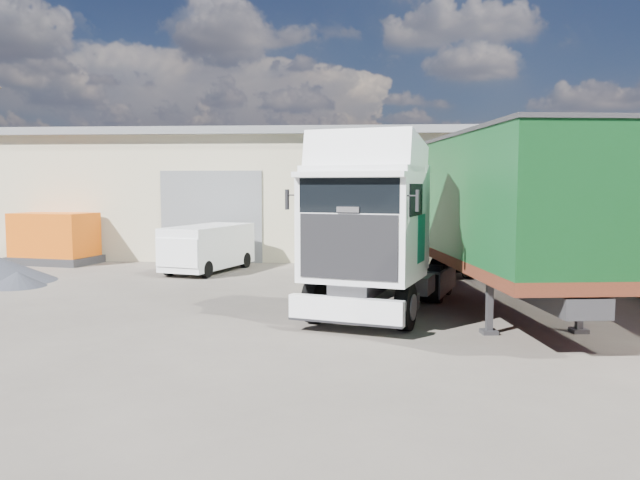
# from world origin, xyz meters

# --- Properties ---
(ground) EXTENTS (120.00, 120.00, 0.00)m
(ground) POSITION_xyz_m (0.00, 0.00, 0.00)
(ground) COLOR #2B2723
(ground) RESTS_ON ground
(warehouse) EXTENTS (30.60, 12.60, 5.42)m
(warehouse) POSITION_xyz_m (-6.00, 16.00, 2.66)
(warehouse) COLOR #B5AB8B
(warehouse) RESTS_ON ground
(brick_boundary_wall) EXTENTS (0.35, 26.00, 2.50)m
(brick_boundary_wall) POSITION_xyz_m (11.50, 6.00, 1.25)
(brick_boundary_wall) COLOR brown
(brick_boundary_wall) RESTS_ON ground
(tractor_unit) EXTENTS (4.10, 6.57, 4.20)m
(tractor_unit) POSITION_xyz_m (4.18, 0.26, 1.77)
(tractor_unit) COLOR black
(tractor_unit) RESTS_ON ground
(box_trailer) EXTENTS (4.26, 12.87, 4.20)m
(box_trailer) POSITION_xyz_m (6.92, 2.86, 2.56)
(box_trailer) COLOR #2D2D30
(box_trailer) RESTS_ON ground
(panel_van) EXTENTS (2.69, 4.26, 1.62)m
(panel_van) POSITION_xyz_m (-1.55, 7.30, 0.84)
(panel_van) COLOR black
(panel_van) RESTS_ON ground
(orange_skip) EXTENTS (3.48, 2.57, 1.97)m
(orange_skip) POSITION_xyz_m (-8.00, 9.24, 0.86)
(orange_skip) COLOR #2D2D30
(orange_skip) RESTS_ON ground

